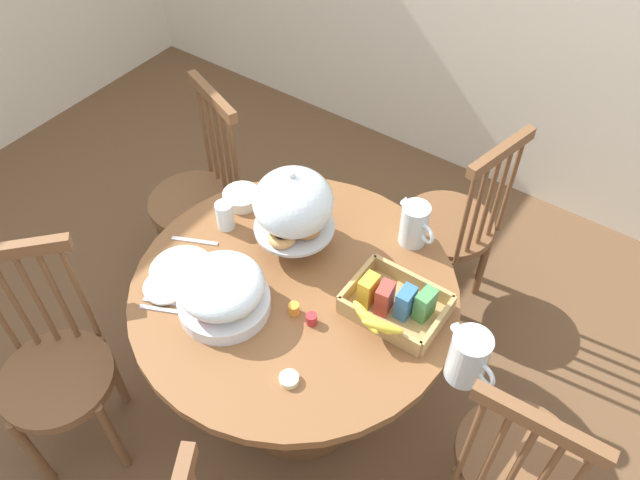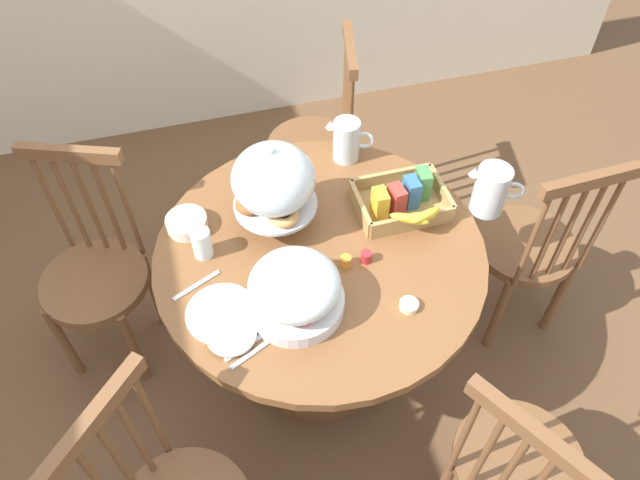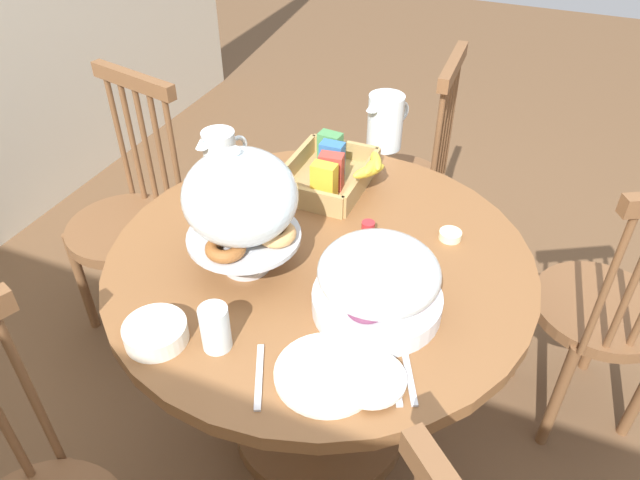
{
  "view_description": "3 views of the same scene",
  "coord_description": "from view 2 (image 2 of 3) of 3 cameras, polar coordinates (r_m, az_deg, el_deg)",
  "views": [
    {
      "loc": [
        0.87,
        -0.96,
        2.39
      ],
      "look_at": [
        0.04,
        0.21,
        0.84
      ],
      "focal_mm": 35.38,
      "sensor_mm": 36.0,
      "label": 1
    },
    {
      "loc": [
        -0.31,
        -1.17,
        2.3
      ],
      "look_at": [
        0.04,
        0.06,
        0.79
      ],
      "focal_mm": 34.14,
      "sensor_mm": 36.0,
      "label": 2
    },
    {
      "loc": [
        -1.07,
        -0.4,
        1.73
      ],
      "look_at": [
        0.04,
        0.06,
        0.79
      ],
      "focal_mm": 33.68,
      "sensor_mm": 36.0,
      "label": 3
    }
  ],
  "objects": [
    {
      "name": "windsor_chair_host_seat",
      "position": [
        2.04,
        17.73,
        -19.76
      ],
      "size": [
        0.45,
        0.45,
        0.97
      ],
      "color": "brown",
      "rests_on": "ground_plane"
    },
    {
      "name": "table_knife",
      "position": [
        1.82,
        -6.68,
        -9.69
      ],
      "size": [
        0.16,
        0.08,
        0.01
      ],
      "primitive_type": "cube",
      "rotation": [
        0.0,
        0.0,
        3.58
      ],
      "color": "silver",
      "rests_on": "dining_table"
    },
    {
      "name": "windsor_chair_near_window",
      "position": [
        2.53,
        18.92,
        -0.82
      ],
      "size": [
        0.4,
        0.4,
        0.97
      ],
      "color": "brown",
      "rests_on": "ground_plane"
    },
    {
      "name": "fruit_platter_covered",
      "position": [
        1.81,
        -2.38,
        -4.73
      ],
      "size": [
        0.3,
        0.3,
        0.18
      ],
      "color": "silver",
      "rests_on": "dining_table"
    },
    {
      "name": "china_plate_small",
      "position": [
        1.82,
        -8.33,
        -8.75
      ],
      "size": [
        0.15,
        0.15,
        0.01
      ],
      "primitive_type": "cylinder",
      "color": "white",
      "rests_on": "china_plate_large"
    },
    {
      "name": "milk_pitcher",
      "position": [
        2.16,
        15.68,
        4.38
      ],
      "size": [
        0.19,
        0.12,
        0.18
      ],
      "color": "silver",
      "rests_on": "dining_table"
    },
    {
      "name": "orange_juice_pitcher",
      "position": [
        2.28,
        2.5,
        9.18
      ],
      "size": [
        0.18,
        0.1,
        0.17
      ],
      "color": "silver",
      "rests_on": "dining_table"
    },
    {
      "name": "dinner_fork",
      "position": [
        1.8,
        -6.11,
        -10.32
      ],
      "size": [
        0.16,
        0.08,
        0.01
      ],
      "primitive_type": "cube",
      "rotation": [
        0.0,
        0.0,
        3.58
      ],
      "color": "silver",
      "rests_on": "dining_table"
    },
    {
      "name": "ground_plane",
      "position": [
        2.59,
        -0.42,
        -12.61
      ],
      "size": [
        10.0,
        10.0,
        0.0
      ],
      "primitive_type": "plane",
      "color": "brown"
    },
    {
      "name": "cereal_basket",
      "position": [
        2.12,
        7.8,
        3.63
      ],
      "size": [
        0.32,
        0.3,
        0.12
      ],
      "color": "tan",
      "rests_on": "dining_table"
    },
    {
      "name": "butter_dish",
      "position": [
        1.89,
        8.33,
        -6.07
      ],
      "size": [
        0.06,
        0.06,
        0.02
      ],
      "primitive_type": "cylinder",
      "color": "beige",
      "rests_on": "dining_table"
    },
    {
      "name": "soup_spoon",
      "position": [
        1.96,
        -11.49,
        -4.19
      ],
      "size": [
        0.16,
        0.08,
        0.01
      ],
      "primitive_type": "cube",
      "rotation": [
        0.0,
        0.0,
        3.58
      ],
      "color": "silver",
      "rests_on": "dining_table"
    },
    {
      "name": "drinking_glass",
      "position": [
        2.0,
        -11.02,
        -0.29
      ],
      "size": [
        0.06,
        0.06,
        0.11
      ],
      "primitive_type": "cylinder",
      "color": "silver",
      "rests_on": "dining_table"
    },
    {
      "name": "cereal_bowl",
      "position": [
        2.11,
        -12.38,
        1.57
      ],
      "size": [
        0.14,
        0.14,
        0.04
      ],
      "primitive_type": "cylinder",
      "color": "white",
      "rests_on": "dining_table"
    },
    {
      "name": "jam_jar_apricot",
      "position": [
        1.96,
        2.42,
        -2.01
      ],
      "size": [
        0.04,
        0.04,
        0.04
      ],
      "primitive_type": "cylinder",
      "color": "orange",
      "rests_on": "dining_table"
    },
    {
      "name": "windsor_chair_by_cabinet",
      "position": [
        2.82,
        -0.33,
        8.81
      ],
      "size": [
        0.41,
        0.41,
        0.97
      ],
      "color": "brown",
      "rests_on": "ground_plane"
    },
    {
      "name": "china_plate_large",
      "position": [
        1.88,
        -9.2,
        -6.79
      ],
      "size": [
        0.22,
        0.22,
        0.01
      ],
      "primitive_type": "cylinder",
      "color": "white",
      "rests_on": "dining_table"
    },
    {
      "name": "dining_table",
      "position": [
        2.2,
        0.0,
        -4.79
      ],
      "size": [
        1.11,
        1.11,
        0.74
      ],
      "color": "brown",
      "rests_on": "ground_plane"
    },
    {
      "name": "jam_jar_strawberry",
      "position": [
        1.98,
        4.36,
        -1.58
      ],
      "size": [
        0.04,
        0.04,
        0.04
      ],
      "primitive_type": "cylinder",
      "color": "#B7282D",
      "rests_on": "dining_table"
    },
    {
      "name": "windsor_chair_facing_door",
      "position": [
        2.46,
        -20.19,
        -3.23
      ],
      "size": [
        0.43,
        0.43,
        0.97
      ],
      "color": "brown",
      "rests_on": "ground_plane"
    },
    {
      "name": "pastry_stand_with_dome",
      "position": [
        1.96,
        -4.38,
        5.43
      ],
      "size": [
        0.28,
        0.28,
        0.34
      ],
      "color": "silver",
      "rests_on": "dining_table"
    }
  ]
}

